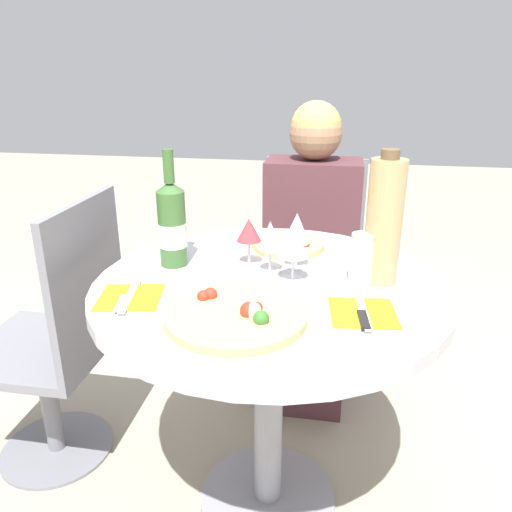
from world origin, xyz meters
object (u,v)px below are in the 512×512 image
at_px(dining_table, 269,328).
at_px(tall_carafe, 384,221).
at_px(chair_behind_diner, 311,275).
at_px(seated_diner, 309,267).
at_px(pizza_large, 237,314).
at_px(wine_bottle, 172,224).
at_px(chair_empty_side, 60,345).

relative_size(dining_table, tall_carafe, 2.70).
xyz_separation_m(chair_behind_diner, seated_diner, (0.00, -0.15, 0.10)).
height_order(dining_table, seated_diner, seated_diner).
xyz_separation_m(pizza_large, tall_carafe, (0.33, 0.28, 0.15)).
bearing_deg(wine_bottle, tall_carafe, -2.18).
bearing_deg(chair_behind_diner, seated_diner, 90.00).
xyz_separation_m(seated_diner, wine_bottle, (-0.35, -0.59, 0.34)).
xyz_separation_m(chair_behind_diner, tall_carafe, (0.22, -0.77, 0.49)).
distance_m(dining_table, tall_carafe, 0.42).
relative_size(wine_bottle, tall_carafe, 0.95).
bearing_deg(pizza_large, seated_diner, 83.09).
xyz_separation_m(seated_diner, pizza_large, (-0.11, -0.89, 0.24)).
bearing_deg(dining_table, chair_behind_diner, 85.53).
bearing_deg(chair_behind_diner, dining_table, 85.53).
distance_m(seated_diner, pizza_large, 0.93).
bearing_deg(pizza_large, chair_empty_side, 154.71).
relative_size(dining_table, seated_diner, 0.80).
relative_size(chair_empty_side, wine_bottle, 2.82).
height_order(pizza_large, wine_bottle, wine_bottle).
xyz_separation_m(chair_empty_side, pizza_large, (0.66, -0.31, 0.33)).
xyz_separation_m(chair_behind_diner, wine_bottle, (-0.35, -0.74, 0.44)).
distance_m(chair_behind_diner, tall_carafe, 0.93).
bearing_deg(wine_bottle, seated_diner, 59.22).
height_order(chair_behind_diner, chair_empty_side, same).
bearing_deg(seated_diner, dining_table, 84.54).
height_order(dining_table, tall_carafe, tall_carafe).
xyz_separation_m(pizza_large, wine_bottle, (-0.25, 0.30, 0.11)).
relative_size(pizza_large, wine_bottle, 0.99).
height_order(chair_behind_diner, wine_bottle, wine_bottle).
bearing_deg(chair_empty_side, wine_bottle, -92.00).
xyz_separation_m(chair_empty_side, tall_carafe, (0.99, -0.04, 0.49)).
relative_size(chair_behind_diner, wine_bottle, 2.82).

